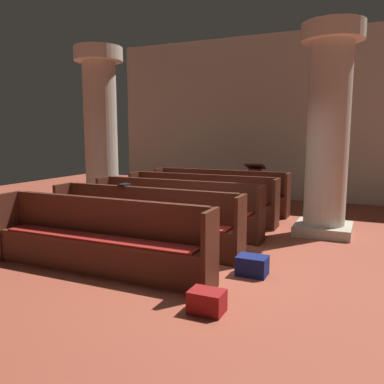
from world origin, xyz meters
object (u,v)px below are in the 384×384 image
pillar_aisle_side (328,128)px  kneeler_box_navy (252,266)px  pew_row_1 (201,197)px  pew_row_2 (176,206)px  lectern (255,188)px  pew_row_3 (144,218)px  pew_row_4 (99,235)px  pew_row_0 (220,190)px  pillar_far_side (101,129)px  kneeler_box_red (207,301)px  hymn_book (124,185)px

pillar_aisle_side → kneeler_box_navy: size_ratio=9.52×
pew_row_1 → pew_row_2: size_ratio=1.00×
pew_row_1 → lectern: (0.54, 2.24, -0.06)m
pew_row_3 → pew_row_4: 1.14m
pew_row_2 → pew_row_3: 1.14m
pew_row_0 → pillar_far_side: size_ratio=0.87×
pew_row_2 → kneeler_box_red: size_ratio=8.99×
hymn_book → pillar_far_side: bearing=134.3°
pillar_aisle_side → kneeler_box_navy: 3.26m
pillar_far_side → kneeler_box_navy: 5.33m
pew_row_4 → kneeler_box_navy: size_ratio=8.31×
pillar_aisle_side → pillar_far_side: 4.90m
pew_row_4 → kneeler_box_navy: pew_row_4 is taller
lectern → kneeler_box_navy: (1.34, -4.92, -0.33)m
pew_row_2 → kneeler_box_red: pew_row_2 is taller
pillar_aisle_side → kneeler_box_red: (-0.72, -3.91, -1.81)m
pew_row_3 → pillar_far_side: pillar_far_side is taller
pew_row_1 → pew_row_3: size_ratio=1.00×
kneeler_box_red → pew_row_3: bearing=136.5°
pillar_aisle_side → lectern: size_ratio=3.42×
pew_row_4 → kneeler_box_navy: 2.05m
pew_row_0 → pillar_aisle_side: size_ratio=0.87×
pew_row_1 → pillar_far_side: (-2.42, -0.09, 1.41)m
pew_row_3 → hymn_book: size_ratio=15.69×
pew_row_4 → kneeler_box_red: 1.87m
pew_row_1 → pew_row_2: (0.00, -1.14, 0.00)m
pillar_far_side → lectern: bearing=38.1°
pillar_aisle_side → hymn_book: bearing=-145.1°
pew_row_1 → kneeler_box_red: (1.75, -3.94, -0.39)m
pew_row_0 → pillar_far_side: pillar_far_side is taller
pew_row_2 → pew_row_3: bearing=-90.0°
pew_row_0 → hymn_book: (-0.48, -3.22, 0.48)m
pillar_far_side → hymn_book: pillar_far_side is taller
pew_row_3 → kneeler_box_navy: (1.88, -0.41, -0.38)m
lectern → kneeler_box_red: size_ratio=3.01×
pew_row_4 → pillar_aisle_side: 4.42m
pew_row_3 → pew_row_2: bearing=90.0°
pew_row_4 → hymn_book: size_ratio=15.69×
pew_row_2 → pew_row_4: 2.27m
pew_row_0 → hymn_book: bearing=-98.4°
pillar_far_side → kneeler_box_navy: pillar_far_side is taller
pew_row_4 → hymn_book: bearing=109.9°
pew_row_3 → pew_row_0: bearing=90.0°
pew_row_1 → kneeler_box_red: size_ratio=8.99×
pew_row_2 → pew_row_3: (0.00, -1.14, 0.00)m
pew_row_0 → pew_row_1: (0.00, -1.14, 0.00)m
lectern → pew_row_3: bearing=-96.9°
pew_row_4 → pillar_far_side: pillar_far_side is taller
hymn_book → kneeler_box_red: 3.03m
pew_row_0 → pillar_aisle_side: 3.08m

